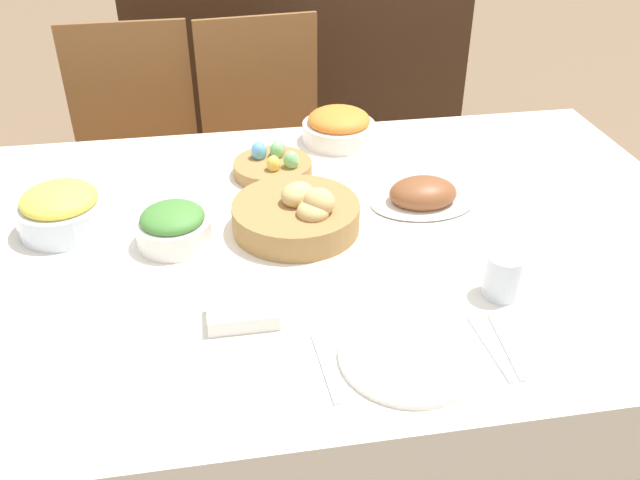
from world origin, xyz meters
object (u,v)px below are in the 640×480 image
at_px(chair_far_left, 138,162).
at_px(bread_basket, 298,214).
at_px(carrot_bowl, 339,127).
at_px(fork, 324,367).
at_px(butter_dish, 243,314).
at_px(green_salad_bowl, 174,226).
at_px(pineapple_bowl, 61,210).
at_px(spoon, 506,346).
at_px(knife, 489,347).
at_px(ham_platter, 423,195).
at_px(drinking_cup, 503,275).
at_px(chair_far_center, 268,153).
at_px(dinner_plate, 409,356).
at_px(egg_basket, 273,165).
at_px(sideboard, 297,87).

xyz_separation_m(chair_far_left, bread_basket, (0.44, -0.89, 0.27)).
xyz_separation_m(bread_basket, carrot_bowl, (0.18, 0.45, 0.01)).
xyz_separation_m(fork, butter_dish, (-0.13, 0.15, 0.01)).
height_order(bread_basket, fork, bread_basket).
xyz_separation_m(green_salad_bowl, pineapple_bowl, (-0.24, 0.10, 0.01)).
height_order(green_salad_bowl, carrot_bowl, carrot_bowl).
bearing_deg(spoon, knife, -176.52).
xyz_separation_m(bread_basket, butter_dish, (-0.14, -0.30, -0.02)).
height_order(chair_far_left, butter_dish, chair_far_left).
xyz_separation_m(ham_platter, green_salad_bowl, (-0.58, -0.07, 0.02)).
distance_m(ham_platter, carrot_bowl, 0.41).
relative_size(chair_far_left, drinking_cup, 10.58).
bearing_deg(chair_far_center, drinking_cup, -79.89).
xyz_separation_m(spoon, butter_dish, (-0.45, 0.15, 0.01)).
relative_size(chair_far_left, pineapple_bowl, 4.83).
xyz_separation_m(carrot_bowl, spoon, (0.13, -0.90, -0.04)).
distance_m(bread_basket, butter_dish, 0.33).
relative_size(dinner_plate, butter_dish, 1.86).
bearing_deg(fork, spoon, -3.48).
relative_size(egg_basket, dinner_plate, 0.83).
bearing_deg(knife, egg_basket, 109.06).
xyz_separation_m(green_salad_bowl, drinking_cup, (0.63, -0.29, 0.00)).
bearing_deg(bread_basket, green_salad_bowl, -177.37).
bearing_deg(carrot_bowl, knife, -83.78).
bearing_deg(ham_platter, chair_far_center, 109.66).
height_order(fork, drinking_cup, drinking_cup).
distance_m(carrot_bowl, butter_dish, 0.82).
height_order(sideboard, spoon, sideboard).
bearing_deg(butter_dish, chair_far_center, 82.50).
bearing_deg(carrot_bowl, chair_far_left, 144.49).
bearing_deg(pineapple_bowl, ham_platter, -1.52).
relative_size(chair_far_center, spoon, 5.42).
bearing_deg(chair_far_center, butter_dish, -103.48).
xyz_separation_m(pineapple_bowl, spoon, (0.82, -0.53, -0.05)).
relative_size(chair_far_center, sideboard, 0.67).
bearing_deg(butter_dish, bread_basket, 64.40).
relative_size(carrot_bowl, dinner_plate, 0.84).
relative_size(pineapple_bowl, spoon, 1.12).
bearing_deg(carrot_bowl, pineapple_bowl, -152.25).
height_order(fork, knife, same).
distance_m(bread_basket, drinking_cup, 0.47).
height_order(egg_basket, dinner_plate, egg_basket).
xyz_separation_m(egg_basket, butter_dish, (-0.12, -0.58, -0.01)).
bearing_deg(dinner_plate, egg_basket, 102.02).
xyz_separation_m(carrot_bowl, drinking_cup, (0.18, -0.75, 0.00)).
distance_m(sideboard, fork, 2.10).
bearing_deg(spoon, fork, -176.52).
bearing_deg(spoon, pineapple_bowl, 150.47).
height_order(chair_far_center, green_salad_bowl, chair_far_center).
bearing_deg(spoon, drinking_cup, 74.89).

